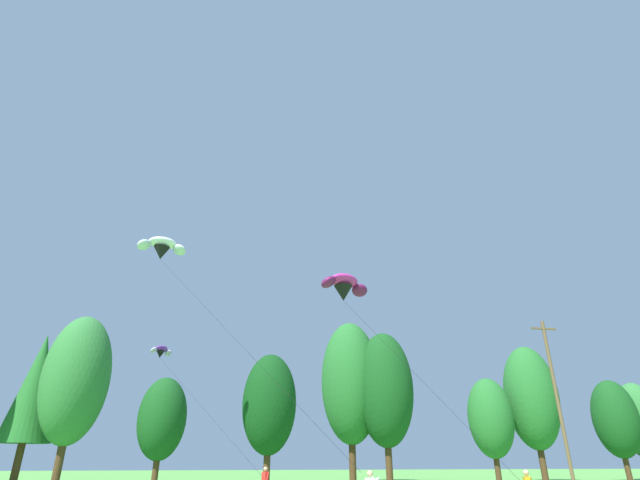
{
  "coord_description": "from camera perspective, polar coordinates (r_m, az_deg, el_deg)",
  "views": [
    {
      "loc": [
        -7.01,
        -1.45,
        2.02
      ],
      "look_at": [
        -2.42,
        22.81,
        13.36
      ],
      "focal_mm": 26.97,
      "sensor_mm": 36.0,
      "label": 1
    }
  ],
  "objects": [
    {
      "name": "treeline_tree_k",
      "position": [
        62.28,
        31.65,
        -17.6
      ],
      "size": [
        4.48,
        4.48,
        9.93
      ],
      "color": "#472D19",
      "rests_on": "ground_plane"
    },
    {
      "name": "treeline_tree_g",
      "position": [
        51.89,
        3.64,
        -16.43
      ],
      "size": [
        6.0,
        6.0,
        15.55
      ],
      "color": "#472D19",
      "rests_on": "ground_plane"
    },
    {
      "name": "treeline_tree_l",
      "position": [
        68.05,
        33.65,
        -17.34
      ],
      "size": [
        4.55,
        4.55,
        10.19
      ],
      "color": "#472D19",
      "rests_on": "ground_plane"
    },
    {
      "name": "treeline_tree_c",
      "position": [
        52.57,
        -30.68,
        -14.76
      ],
      "size": [
        4.45,
        4.45,
        12.93
      ],
      "color": "#472D19",
      "rests_on": "ground_plane"
    },
    {
      "name": "treeline_tree_d",
      "position": [
        48.9,
        -26.96,
        -14.46
      ],
      "size": [
        5.61,
        5.61,
        14.11
      ],
      "color": "#472D19",
      "rests_on": "ground_plane"
    },
    {
      "name": "utility_pole",
      "position": [
        42.27,
        26.29,
        -16.35
      ],
      "size": [
        2.2,
        0.26,
        12.23
      ],
      "color": "brown",
      "rests_on": "ground_plane"
    },
    {
      "name": "treeline_tree_i",
      "position": [
        54.51,
        19.58,
        -19.26
      ],
      "size": [
        4.44,
        4.44,
        9.78
      ],
      "color": "#472D19",
      "rests_on": "ground_plane"
    },
    {
      "name": "parafoil_kite_mid_white",
      "position": [
        40.58,
        -18.26,
        -0.88
      ],
      "size": [
        12.92,
        19.32,
        16.88
      ],
      "color": "white"
    },
    {
      "name": "parafoil_kite_far_magenta",
      "position": [
        27.26,
        2.87,
        -5.56
      ],
      "size": [
        7.19,
        7.08,
        10.53
      ],
      "color": "#D12893"
    },
    {
      "name": "treeline_tree_e",
      "position": [
        47.65,
        -18.22,
        -19.46
      ],
      "size": [
        4.21,
        4.21,
        8.94
      ],
      "color": "#472D19",
      "rests_on": "ground_plane"
    },
    {
      "name": "treeline_tree_f",
      "position": [
        45.13,
        -6.03,
        -18.74
      ],
      "size": [
        4.74,
        4.74,
        10.88
      ],
      "color": "#472D19",
      "rests_on": "ground_plane"
    },
    {
      "name": "treeline_tree_j",
      "position": [
        57.84,
        23.77,
        -16.68
      ],
      "size": [
        5.41,
        5.41,
        13.38
      ],
      "color": "#472D19",
      "rests_on": "ground_plane"
    },
    {
      "name": "parafoil_kite_high_purple",
      "position": [
        51.13,
        -18.36,
        -12.46
      ],
      "size": [
        10.07,
        21.16,
        11.26
      ],
      "color": "purple"
    },
    {
      "name": "treeline_tree_h",
      "position": [
        50.9,
        7.71,
        -17.07
      ],
      "size": [
        5.62,
        5.62,
        14.15
      ],
      "color": "#472D19",
      "rests_on": "ground_plane"
    }
  ]
}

